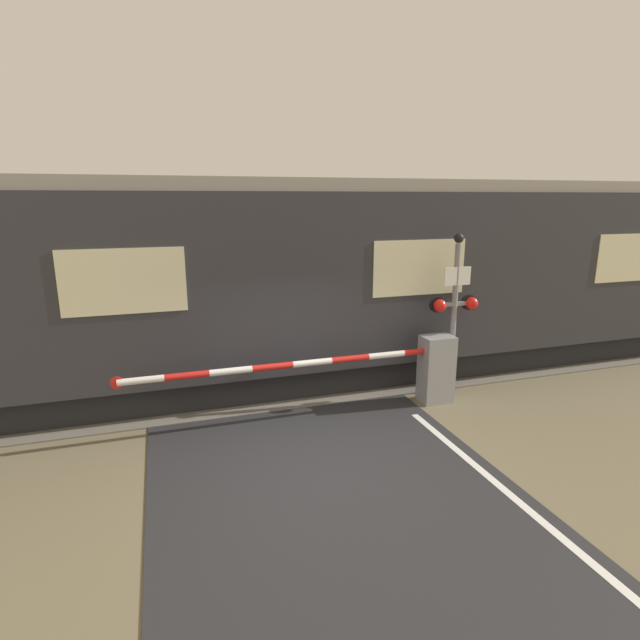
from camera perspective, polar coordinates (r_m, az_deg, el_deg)
The scene contains 5 objects.
ground_plane at distance 7.74m, azimuth -0.37°, elevation -15.89°, with size 80.00×80.00×0.00m, color #6B6047.
track_bed at distance 10.82m, azimuth -6.02°, elevation -6.86°, with size 36.00×3.20×0.13m.
train at distance 11.14m, azimuth 7.71°, elevation 4.94°, with size 19.41×2.83×4.18m.
crossing_barrier at distance 9.57m, azimuth 10.70°, elevation -5.43°, with size 6.06×0.44×1.30m.
signal_post at distance 9.84m, azimuth 15.14°, elevation 1.56°, with size 0.99×0.26×3.19m.
Camera 1 is at (-2.01, -6.41, 3.84)m, focal length 28.00 mm.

